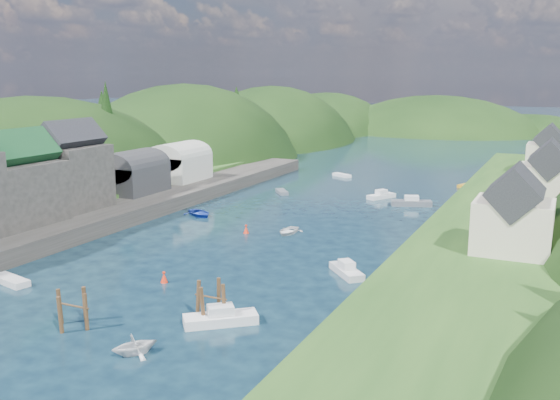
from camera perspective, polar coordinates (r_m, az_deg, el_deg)
The scene contains 14 objects.
ground at distance 96.04m, azimuth 5.60°, elevation 0.04°, with size 600.00×600.00×0.00m, color black.
hillside_left at distance 139.67m, azimuth -8.52°, elevation 0.22°, with size 44.00×245.56×52.00m.
far_hills at distance 216.94m, azimuth 16.99°, elevation 3.12°, with size 103.00×68.00×44.00m.
hill_trees at distance 107.96m, azimuth 8.32°, elevation 7.20°, with size 91.90×148.10×12.61m.
quay_left at distance 82.74m, azimuth -17.68°, elevation -1.62°, with size 12.00×110.00×2.00m, color #2D2B28.
terrace_left_grass at distance 87.53m, azimuth -21.06°, elevation -0.98°, with size 12.00×110.00×2.50m, color #234719.
boat_sheds at distance 97.62m, azimuth -11.15°, elevation 3.20°, with size 7.00×21.00×7.50m.
terrace_right at distance 80.99m, azimuth 20.03°, elevation -1.91°, with size 16.00×120.00×2.40m, color #234719.
right_bank_cottages at distance 88.13m, azimuth 22.70°, elevation 2.02°, with size 9.00×59.24×8.41m.
piling_cluster_near at distance 50.80m, azimuth -18.40°, elevation -9.73°, with size 3.11×2.91×3.41m.
piling_cluster_far at distance 49.96m, azimuth -6.34°, elevation -9.43°, with size 2.87×2.71×3.61m.
channel_buoy_near at distance 59.11m, azimuth -10.56°, elevation -6.98°, with size 0.70×0.70×1.10m.
channel_buoy_far at distance 75.61m, azimuth -3.12°, elevation -2.70°, with size 0.70×0.70×1.10m.
moored_boats at distance 65.89m, azimuth -7.01°, elevation -4.83°, with size 33.60×90.89×2.31m.
Camera 1 is at (31.41, -38.74, 19.05)m, focal length 40.00 mm.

